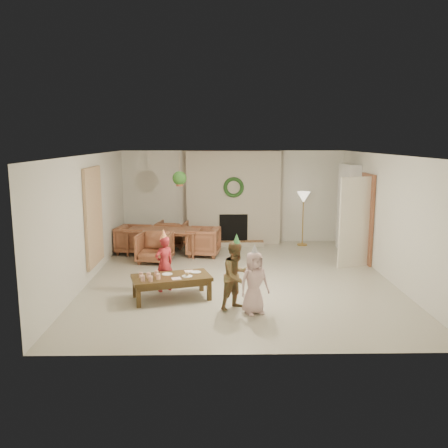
{
  "coord_description": "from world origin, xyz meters",
  "views": [
    {
      "loc": [
        -0.47,
        -9.32,
        2.8
      ],
      "look_at": [
        -0.3,
        0.4,
        1.05
      ],
      "focal_mm": 37.87,
      "sensor_mm": 36.0,
      "label": 1
    }
  ],
  "objects_px": {
    "child_plaid": "(236,276)",
    "coffee_table_top": "(171,278)",
    "dining_table": "(164,242)",
    "child_red": "(164,264)",
    "dining_chair_left": "(133,239)",
    "child_pink": "(254,283)",
    "dining_chair_far": "(172,234)",
    "dining_chair_near": "(155,248)",
    "dining_chair_right": "(203,242)"
  },
  "relations": [
    {
      "from": "dining_chair_far",
      "to": "child_pink",
      "type": "xyz_separation_m",
      "value": [
        1.77,
        -4.82,
        0.17
      ]
    },
    {
      "from": "dining_chair_near",
      "to": "dining_chair_far",
      "type": "xyz_separation_m",
      "value": [
        0.26,
        1.55,
        0.0
      ]
    },
    {
      "from": "dining_chair_left",
      "to": "coffee_table_top",
      "type": "distance_m",
      "value": 3.67
    },
    {
      "from": "dining_chair_left",
      "to": "child_pink",
      "type": "bearing_deg",
      "value": -137.91
    },
    {
      "from": "child_pink",
      "to": "dining_chair_near",
      "type": "bearing_deg",
      "value": 98.76
    },
    {
      "from": "dining_table",
      "to": "dining_chair_right",
      "type": "distance_m",
      "value": 0.98
    },
    {
      "from": "dining_chair_left",
      "to": "child_pink",
      "type": "xyz_separation_m",
      "value": [
        2.67,
        -4.17,
        0.17
      ]
    },
    {
      "from": "dining_table",
      "to": "child_plaid",
      "type": "distance_m",
      "value": 4.17
    },
    {
      "from": "dining_table",
      "to": "coffee_table_top",
      "type": "xyz_separation_m",
      "value": [
        0.49,
        -3.31,
        0.07
      ]
    },
    {
      "from": "dining_chair_near",
      "to": "child_pink",
      "type": "xyz_separation_m",
      "value": [
        2.02,
        -3.26,
        0.17
      ]
    },
    {
      "from": "dining_chair_right",
      "to": "dining_chair_far",
      "type": "bearing_deg",
      "value": -128.66
    },
    {
      "from": "dining_table",
      "to": "child_pink",
      "type": "height_order",
      "value": "child_pink"
    },
    {
      "from": "dining_chair_far",
      "to": "dining_chair_left",
      "type": "distance_m",
      "value": 1.11
    },
    {
      "from": "dining_chair_near",
      "to": "coffee_table_top",
      "type": "xyz_separation_m",
      "value": [
        0.62,
        -2.54,
        0.04
      ]
    },
    {
      "from": "dining_chair_near",
      "to": "dining_chair_left",
      "type": "height_order",
      "value": "same"
    },
    {
      "from": "dining_chair_right",
      "to": "coffee_table_top",
      "type": "distance_m",
      "value": 3.19
    },
    {
      "from": "dining_table",
      "to": "child_plaid",
      "type": "height_order",
      "value": "child_plaid"
    },
    {
      "from": "child_plaid",
      "to": "dining_chair_left",
      "type": "bearing_deg",
      "value": 82.49
    },
    {
      "from": "dining_chair_right",
      "to": "child_red",
      "type": "height_order",
      "value": "child_red"
    },
    {
      "from": "dining_chair_near",
      "to": "child_plaid",
      "type": "xyz_separation_m",
      "value": [
        1.74,
        -3.06,
        0.23
      ]
    },
    {
      "from": "dining_chair_near",
      "to": "coffee_table_top",
      "type": "distance_m",
      "value": 2.61
    },
    {
      "from": "dining_chair_near",
      "to": "dining_chair_left",
      "type": "distance_m",
      "value": 1.11
    },
    {
      "from": "dining_chair_far",
      "to": "dining_chair_left",
      "type": "xyz_separation_m",
      "value": [
        -0.9,
        -0.65,
        0.0
      ]
    },
    {
      "from": "dining_chair_left",
      "to": "child_plaid",
      "type": "relative_size",
      "value": 0.66
    },
    {
      "from": "dining_chair_far",
      "to": "child_pink",
      "type": "height_order",
      "value": "child_pink"
    },
    {
      "from": "dining_table",
      "to": "child_red",
      "type": "distance_m",
      "value": 2.89
    },
    {
      "from": "child_red",
      "to": "coffee_table_top",
      "type": "bearing_deg",
      "value": 73.13
    },
    {
      "from": "dining_chair_far",
      "to": "coffee_table_top",
      "type": "bearing_deg",
      "value": 104.46
    },
    {
      "from": "dining_table",
      "to": "dining_chair_far",
      "type": "height_order",
      "value": "dining_chair_far"
    },
    {
      "from": "dining_table",
      "to": "child_red",
      "type": "relative_size",
      "value": 1.72
    },
    {
      "from": "child_plaid",
      "to": "child_pink",
      "type": "relative_size",
      "value": 1.12
    },
    {
      "from": "dining_chair_right",
      "to": "dining_chair_left",
      "type": "bearing_deg",
      "value": -90.0
    },
    {
      "from": "dining_chair_right",
      "to": "child_pink",
      "type": "bearing_deg",
      "value": 22.89
    },
    {
      "from": "dining_chair_near",
      "to": "dining_table",
      "type": "bearing_deg",
      "value": 90.0
    },
    {
      "from": "coffee_table_top",
      "to": "dining_chair_right",
      "type": "bearing_deg",
      "value": 65.33
    },
    {
      "from": "dining_chair_left",
      "to": "dining_chair_right",
      "type": "height_order",
      "value": "same"
    },
    {
      "from": "dining_table",
      "to": "child_red",
      "type": "xyz_separation_m",
      "value": [
        0.32,
        -2.87,
        0.21
      ]
    },
    {
      "from": "dining_table",
      "to": "child_plaid",
      "type": "bearing_deg",
      "value": -57.74
    },
    {
      "from": "dining_table",
      "to": "coffee_table_top",
      "type": "bearing_deg",
      "value": -72.18
    },
    {
      "from": "dining_chair_right",
      "to": "child_plaid",
      "type": "distance_m",
      "value": 3.74
    },
    {
      "from": "child_red",
      "to": "child_pink",
      "type": "height_order",
      "value": "child_red"
    },
    {
      "from": "dining_chair_far",
      "to": "child_plaid",
      "type": "relative_size",
      "value": 0.66
    },
    {
      "from": "dining_chair_near",
      "to": "dining_chair_right",
      "type": "distance_m",
      "value": 1.26
    },
    {
      "from": "dining_table",
      "to": "dining_chair_left",
      "type": "relative_size",
      "value": 2.34
    },
    {
      "from": "child_plaid",
      "to": "coffee_table_top",
      "type": "bearing_deg",
      "value": 116.37
    },
    {
      "from": "dining_chair_left",
      "to": "child_plaid",
      "type": "bearing_deg",
      "value": -139.49
    },
    {
      "from": "coffee_table_top",
      "to": "child_pink",
      "type": "relative_size",
      "value": 1.32
    },
    {
      "from": "child_red",
      "to": "child_pink",
      "type": "distance_m",
      "value": 1.97
    },
    {
      "from": "dining_table",
      "to": "dining_chair_near",
      "type": "height_order",
      "value": "dining_chair_near"
    },
    {
      "from": "coffee_table_top",
      "to": "child_plaid",
      "type": "distance_m",
      "value": 1.26
    }
  ]
}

